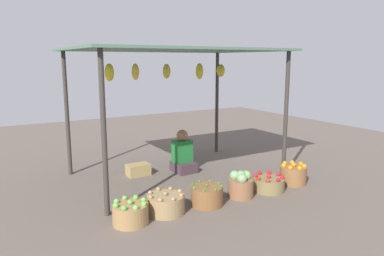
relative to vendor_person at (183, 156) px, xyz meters
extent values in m
plane|color=#62564D|center=(-0.23, -0.14, -0.30)|extent=(14.00, 14.00, 0.00)
cylinder|color=#38332D|center=(-1.83, -1.18, 0.79)|extent=(0.07, 0.07, 2.18)
cylinder|color=#38332D|center=(1.37, -1.18, 0.79)|extent=(0.07, 0.07, 2.18)
cylinder|color=#38332D|center=(-1.83, 0.89, 0.79)|extent=(0.07, 0.07, 2.18)
cylinder|color=#38332D|center=(1.37, 0.89, 0.79)|extent=(0.07, 0.07, 2.18)
cube|color=#527760|center=(-0.23, -0.14, 1.90)|extent=(3.50, 2.37, 0.04)
ellipsoid|color=yellow|center=(-1.28, 0.16, 1.53)|extent=(0.15, 0.15, 0.29)
ellipsoid|color=yellow|center=(-0.78, 0.26, 1.53)|extent=(0.13, 0.13, 0.28)
ellipsoid|color=gold|center=(-0.20, 0.22, 1.53)|extent=(0.14, 0.14, 0.26)
ellipsoid|color=yellow|center=(0.31, -0.07, 1.53)|extent=(0.13, 0.13, 0.28)
ellipsoid|color=gold|center=(0.90, 0.11, 1.53)|extent=(0.16, 0.16, 0.24)
cube|color=#423039|center=(0.00, -0.03, -0.21)|extent=(0.36, 0.44, 0.18)
cube|color=#1E6E2E|center=(0.00, 0.02, 0.08)|extent=(0.34, 0.22, 0.40)
sphere|color=#946646|center=(0.00, 0.02, 0.38)|extent=(0.21, 0.21, 0.21)
cylinder|color=#9C7749|center=(-1.66, -1.58, -0.17)|extent=(0.45, 0.45, 0.26)
sphere|color=#62AE4D|center=(-1.66, -1.58, -0.01)|extent=(0.07, 0.07, 0.07)
sphere|color=#75AC4A|center=(-1.47, -1.58, -0.02)|extent=(0.07, 0.07, 0.07)
sphere|color=#62B844|center=(-1.53, -1.45, -0.02)|extent=(0.07, 0.07, 0.07)
sphere|color=#6FA945|center=(-1.66, -1.39, -0.02)|extent=(0.07, 0.07, 0.07)
sphere|color=#67B450|center=(-1.79, -1.45, -0.02)|extent=(0.07, 0.07, 0.07)
sphere|color=#69AF43|center=(-1.84, -1.58, -0.02)|extent=(0.07, 0.07, 0.07)
sphere|color=#66B240|center=(-1.79, -1.71, -0.02)|extent=(0.07, 0.07, 0.07)
sphere|color=#71BB4D|center=(-1.66, -1.76, -0.02)|extent=(0.07, 0.07, 0.07)
sphere|color=#6FBA42|center=(-1.53, -1.71, -0.02)|extent=(0.07, 0.07, 0.07)
cylinder|color=#997D54|center=(-1.13, -1.51, -0.17)|extent=(0.51, 0.51, 0.25)
sphere|color=#94795F|center=(-1.13, -1.51, -0.03)|extent=(0.06, 0.06, 0.06)
sphere|color=#A18255|center=(-0.91, -1.51, -0.03)|extent=(0.06, 0.06, 0.06)
sphere|color=#9C7E51|center=(-0.97, -1.36, -0.03)|extent=(0.06, 0.06, 0.06)
sphere|color=#9A7E4F|center=(-1.13, -1.29, -0.03)|extent=(0.06, 0.06, 0.06)
sphere|color=#978850|center=(-1.28, -1.36, -0.03)|extent=(0.06, 0.06, 0.06)
sphere|color=#968356|center=(-1.35, -1.51, -0.03)|extent=(0.06, 0.06, 0.06)
sphere|color=#A2894C|center=(-1.28, -1.67, -0.03)|extent=(0.06, 0.06, 0.06)
sphere|color=#9B825C|center=(-1.13, -1.73, -0.03)|extent=(0.06, 0.06, 0.06)
sphere|color=#A57A55|center=(-0.97, -1.67, -0.03)|extent=(0.06, 0.06, 0.06)
cylinder|color=brown|center=(-0.50, -1.57, -0.16)|extent=(0.46, 0.46, 0.28)
sphere|color=#388333|center=(-0.50, -1.57, -0.01)|extent=(0.04, 0.04, 0.04)
sphere|color=#3F8D2B|center=(-0.29, -1.57, -0.01)|extent=(0.04, 0.04, 0.04)
sphere|color=#418C33|center=(-0.36, -1.42, -0.01)|extent=(0.04, 0.04, 0.04)
sphere|color=#358D2E|center=(-0.50, -1.36, -0.01)|extent=(0.04, 0.04, 0.04)
sphere|color=#2E842F|center=(-0.65, -1.42, -0.01)|extent=(0.04, 0.04, 0.04)
sphere|color=#419229|center=(-0.71, -1.57, -0.01)|extent=(0.04, 0.04, 0.04)
sphere|color=#3B852A|center=(-0.65, -1.72, -0.01)|extent=(0.04, 0.04, 0.04)
sphere|color=#328C2A|center=(-0.50, -1.78, -0.01)|extent=(0.04, 0.04, 0.04)
sphere|color=#318B25|center=(-0.36, -1.72, -0.01)|extent=(0.04, 0.04, 0.04)
cylinder|color=brown|center=(0.11, -1.57, -0.16)|extent=(0.38, 0.38, 0.28)
sphere|color=#74A36C|center=(0.11, -1.57, 0.04)|extent=(0.15, 0.15, 0.15)
sphere|color=#7FAC5D|center=(0.21, -1.57, 0.02)|extent=(0.15, 0.15, 0.15)
sphere|color=#77AB6B|center=(0.06, -1.48, 0.02)|extent=(0.15, 0.15, 0.15)
sphere|color=#7EA26F|center=(0.06, -1.66, 0.02)|extent=(0.15, 0.15, 0.15)
cylinder|color=olive|center=(0.66, -1.58, -0.19)|extent=(0.50, 0.50, 0.21)
sphere|color=#B72828|center=(0.66, -1.58, -0.06)|extent=(0.07, 0.07, 0.07)
sphere|color=#AE1B25|center=(0.87, -1.58, -0.07)|extent=(0.07, 0.07, 0.07)
sphere|color=#B21924|center=(0.80, -1.43, -0.07)|extent=(0.07, 0.07, 0.07)
sphere|color=#B0161F|center=(0.66, -1.37, -0.07)|extent=(0.07, 0.07, 0.07)
sphere|color=red|center=(0.51, -1.43, -0.07)|extent=(0.07, 0.07, 0.07)
sphere|color=red|center=(0.45, -1.58, -0.07)|extent=(0.07, 0.07, 0.07)
sphere|color=#B1272D|center=(0.51, -1.73, -0.07)|extent=(0.07, 0.07, 0.07)
sphere|color=#AA142A|center=(0.66, -1.79, -0.07)|extent=(0.07, 0.07, 0.07)
sphere|color=red|center=(0.80, -1.73, -0.07)|extent=(0.07, 0.07, 0.07)
cylinder|color=brown|center=(1.23, -1.54, -0.15)|extent=(0.43, 0.43, 0.29)
sphere|color=orange|center=(1.23, -1.54, 0.02)|extent=(0.08, 0.08, 0.08)
sphere|color=orange|center=(1.40, -1.54, 0.02)|extent=(0.08, 0.08, 0.08)
sphere|color=orange|center=(1.34, -1.41, 0.02)|extent=(0.08, 0.08, 0.08)
sphere|color=orange|center=(1.19, -1.38, 0.02)|extent=(0.08, 0.08, 0.08)
sphere|color=orange|center=(1.08, -1.47, 0.02)|extent=(0.08, 0.08, 0.08)
sphere|color=orange|center=(1.08, -1.62, 0.02)|extent=(0.08, 0.08, 0.08)
sphere|color=orange|center=(1.19, -1.71, 0.02)|extent=(0.08, 0.08, 0.08)
sphere|color=orange|center=(1.34, -1.68, 0.02)|extent=(0.08, 0.08, 0.08)
cube|color=#A38853|center=(-0.80, 0.20, -0.20)|extent=(0.40, 0.26, 0.20)
camera|label=1|loc=(-3.22, -5.69, 1.74)|focal=34.35mm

